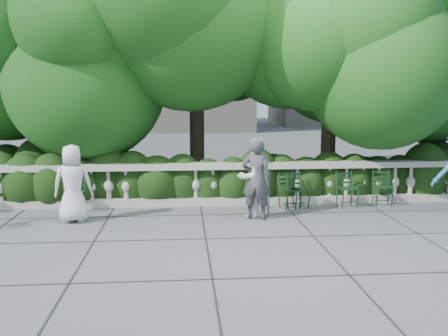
{
  "coord_description": "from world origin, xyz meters",
  "views": [
    {
      "loc": [
        -0.89,
        -9.76,
        2.63
      ],
      "look_at": [
        0.0,
        1.0,
        1.0
      ],
      "focal_mm": 40.0,
      "sensor_mm": 36.0,
      "label": 1
    }
  ],
  "objects": [
    {
      "name": "balustrade",
      "position": [
        0.0,
        1.8,
        0.49
      ],
      "size": [
        12.0,
        0.44,
        1.0
      ],
      "color": "#9E998E",
      "rests_on": "ground"
    },
    {
      "name": "chair_d",
      "position": [
        1.78,
        1.11,
        0.0
      ],
      "size": [
        0.59,
        0.61,
        0.84
      ],
      "primitive_type": null,
      "rotation": [
        0.0,
        0.0,
        0.4
      ],
      "color": "black",
      "rests_on": "ground"
    },
    {
      "name": "person_casual_man",
      "position": [
        0.63,
        0.6,
        0.85
      ],
      "size": [
        1.01,
        0.92,
        1.69
      ],
      "primitive_type": "imported",
      "rotation": [
        0.0,
        0.0,
        3.56
      ],
      "color": "white",
      "rests_on": "ground"
    },
    {
      "name": "tree_canopy",
      "position": [
        0.69,
        3.19,
        3.96
      ],
      "size": [
        15.04,
        6.52,
        6.78
      ],
      "color": "#3F3023",
      "rests_on": "ground"
    },
    {
      "name": "chair_b",
      "position": [
        -3.3,
        1.19,
        0.0
      ],
      "size": [
        0.46,
        0.49,
        0.84
      ],
      "primitive_type": null,
      "rotation": [
        0.0,
        0.0,
        -0.03
      ],
      "color": "black",
      "rests_on": "ground"
    },
    {
      "name": "person_woman_grey",
      "position": [
        0.63,
        0.4,
        0.85
      ],
      "size": [
        0.73,
        0.61,
        1.71
      ],
      "primitive_type": "imported",
      "rotation": [
        0.0,
        0.0,
        2.77
      ],
      "color": "#3B3A3F",
      "rests_on": "ground"
    },
    {
      "name": "shrub_hedge",
      "position": [
        0.0,
        3.0,
        0.0
      ],
      "size": [
        15.0,
        2.6,
        1.7
      ],
      "primitive_type": null,
      "color": "black",
      "rests_on": "ground"
    },
    {
      "name": "chair_c",
      "position": [
        1.59,
        1.13,
        0.0
      ],
      "size": [
        0.57,
        0.59,
        0.84
      ],
      "primitive_type": null,
      "rotation": [
        0.0,
        0.0,
        0.32
      ],
      "color": "black",
      "rests_on": "ground"
    },
    {
      "name": "ground",
      "position": [
        0.0,
        0.0,
        0.0
      ],
      "size": [
        90.0,
        90.0,
        0.0
      ],
      "primitive_type": "plane",
      "color": "#4B4F52",
      "rests_on": "ground"
    },
    {
      "name": "chair_e",
      "position": [
        3.76,
        1.25,
        0.0
      ],
      "size": [
        0.48,
        0.52,
        0.84
      ],
      "primitive_type": null,
      "rotation": [
        0.0,
        0.0,
        -0.1
      ],
      "color": "black",
      "rests_on": "ground"
    },
    {
      "name": "person_businessman",
      "position": [
        -3.14,
        0.45,
        0.8
      ],
      "size": [
        0.82,
        0.57,
        1.6
      ],
      "primitive_type": "imported",
      "rotation": [
        0.0,
        0.0,
        3.22
      ],
      "color": "silver",
      "rests_on": "ground"
    },
    {
      "name": "chair_f",
      "position": [
        2.9,
        1.13,
        0.0
      ],
      "size": [
        0.49,
        0.53,
        0.84
      ],
      "primitive_type": null,
      "rotation": [
        0.0,
        0.0,
        0.11
      ],
      "color": "black",
      "rests_on": "ground"
    }
  ]
}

